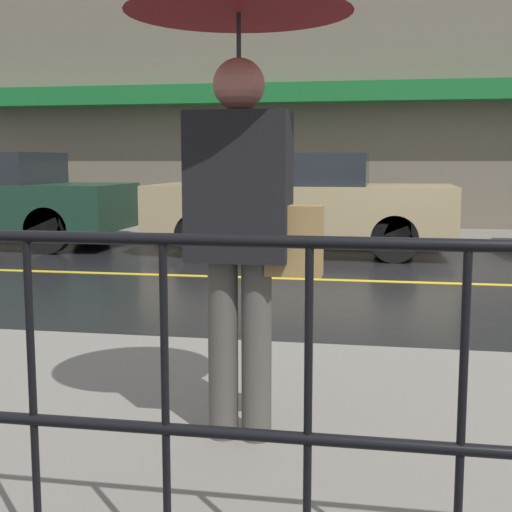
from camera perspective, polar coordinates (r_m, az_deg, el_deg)
The scene contains 8 objects.
ground_plane at distance 8.28m, azimuth 11.69°, elevation -2.06°, with size 80.00×80.00×0.00m, color black.
sidewalk_near at distance 3.44m, azimuth 13.58°, elevation -14.77°, with size 28.00×3.05×0.14m.
sidewalk_far at distance 12.61m, azimuth 11.27°, elevation 1.55°, with size 28.00×1.82×0.14m.
lane_marking at distance 8.28m, azimuth 11.69°, elevation -2.03°, with size 25.20×0.12×0.01m.
building_storefront at distance 13.62m, azimuth 11.47°, elevation 11.98°, with size 28.00×0.85×4.86m.
railing_foreground at distance 2.00m, azimuth 16.25°, elevation -9.39°, with size 12.00×0.04×1.03m.
pedestrian at distance 3.07m, azimuth -1.25°, elevation 14.09°, with size 0.95×0.95×2.05m.
car_tan at distance 10.68m, azimuth 3.40°, elevation 4.35°, with size 4.44×1.84×1.48m.
Camera 1 is at (-0.21, -8.17, 1.37)m, focal length 50.00 mm.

